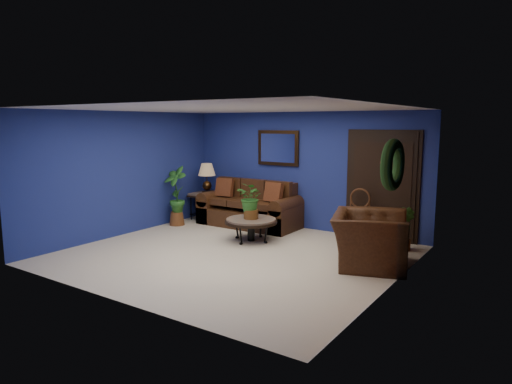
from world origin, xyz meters
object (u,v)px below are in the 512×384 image
Objects in this scene: end_table at (207,199)px; table_lamp at (207,175)px; coffee_table at (251,222)px; armchair at (369,239)px; side_chair at (358,212)px; sofa at (251,210)px.

table_lamp is (0.00, -0.00, 0.58)m from end_table.
coffee_table is 2.45m from armchair.
table_lamp is at bearing -26.57° from end_table.
end_table is at bearing 175.40° from side_chair.
coffee_table is (0.78, -1.12, 0.05)m from sofa.
armchair is (2.44, -0.20, 0.04)m from coffee_table.
armchair is at bearing -16.15° from table_lamp.
side_chair is at bearing 1.15° from table_lamp.
sofa is at bearing 124.69° from coffee_table.
sofa is 3.48m from armchair.
coffee_table is 2.39m from table_lamp.
sofa is 1.36m from coffee_table.
side_chair is at bearing 34.23° from coffee_table.
armchair is (0.73, -1.36, -0.15)m from side_chair.
side_chair reaches higher than end_table.
coffee_table is 1.51× the size of table_lamp.
table_lamp is 0.66× the size of side_chair.
sofa is at bearing 175.16° from side_chair.
side_chair is (3.72, 0.07, -0.49)m from table_lamp.
end_table reaches higher than coffee_table.
side_chair is 1.56m from armchair.
sofa is 3.35× the size of table_lamp.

